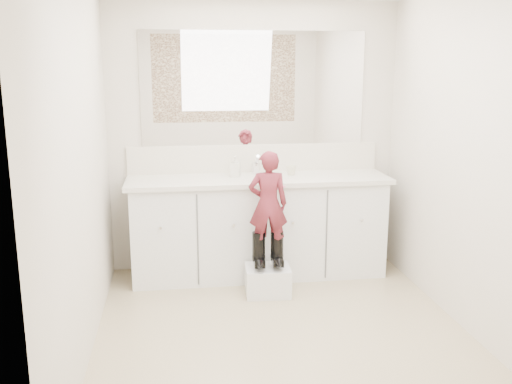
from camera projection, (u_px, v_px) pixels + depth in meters
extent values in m
plane|color=#928460|center=(284.00, 335.00, 3.98)|extent=(3.00, 3.00, 0.00)
plane|color=beige|center=(254.00, 138.00, 5.17)|extent=(2.60, 0.00, 2.60)
plane|color=beige|center=(358.00, 232.00, 2.27)|extent=(2.60, 0.00, 2.60)
plane|color=beige|center=(80.00, 172.00, 3.54)|extent=(0.00, 3.00, 3.00)
plane|color=beige|center=(472.00, 162.00, 3.90)|extent=(0.00, 3.00, 3.00)
cube|color=silver|center=(258.00, 228.00, 5.07)|extent=(2.20, 0.55, 0.85)
cube|color=beige|center=(259.00, 180.00, 4.96)|extent=(2.28, 0.58, 0.04)
cube|color=beige|center=(254.00, 158.00, 5.19)|extent=(2.28, 0.03, 0.25)
cube|color=white|center=(254.00, 89.00, 5.06)|extent=(2.00, 0.02, 1.00)
cube|color=#472819|center=(362.00, 119.00, 2.18)|extent=(2.00, 0.01, 1.20)
cylinder|color=silver|center=(256.00, 168.00, 5.10)|extent=(0.08, 0.08, 0.10)
imported|color=beige|center=(291.00, 170.00, 5.06)|extent=(0.11, 0.11, 0.08)
imported|color=beige|center=(235.00, 166.00, 4.97)|extent=(0.11, 0.11, 0.18)
cube|color=silver|center=(268.00, 280.00, 4.68)|extent=(0.38, 0.32, 0.23)
imported|color=#A0313A|center=(268.00, 204.00, 4.54)|extent=(0.33, 0.22, 0.86)
cylinder|color=#E45892|center=(277.00, 189.00, 4.52)|extent=(0.14, 0.02, 0.06)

